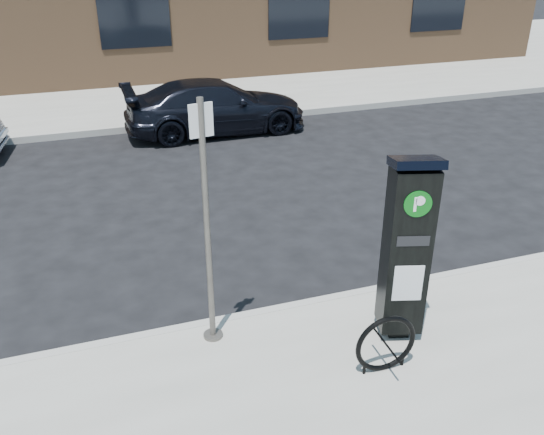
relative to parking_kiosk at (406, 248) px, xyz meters
name	(u,v)px	position (x,y,z in m)	size (l,w,h in m)	color
ground	(268,319)	(-1.24, 0.90, -1.25)	(120.00, 120.00, 0.00)	black
sidewalk_far	(134,74)	(-1.24, 14.90, -1.18)	(60.00, 12.00, 0.15)	gray
curb_near	(269,315)	(-1.24, 0.88, -1.18)	(60.00, 0.12, 0.16)	#9E9B93
curb_far	(163,126)	(-1.24, 8.92, -1.18)	(60.00, 0.12, 0.16)	#9E9B93
parking_kiosk	(406,248)	(0.00, 0.00, 0.00)	(0.60, 0.56, 2.15)	black
sign_pole	(207,230)	(-2.00, 0.60, 0.25)	(0.24, 0.22, 2.73)	#4E4845
bike_rack	(386,344)	(-0.45, -0.50, -0.78)	(0.67, 0.07, 0.67)	black
car_dark	(216,106)	(-0.07, 8.30, -0.64)	(1.71, 4.20, 1.22)	black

